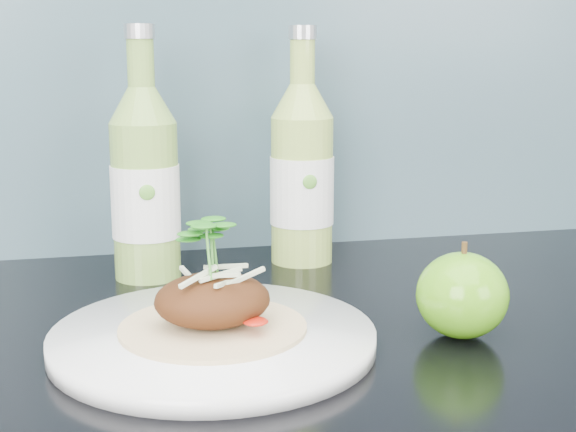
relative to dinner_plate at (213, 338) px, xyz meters
name	(u,v)px	position (x,y,z in m)	size (l,w,h in m)	color
dinner_plate	(213,338)	(0.00, 0.00, 0.00)	(0.35, 0.35, 0.02)	white
pork_taco	(212,297)	(0.00, 0.00, 0.04)	(0.16, 0.16, 0.10)	tan
green_apple	(462,295)	(0.22, -0.02, 0.03)	(0.09, 0.09, 0.09)	#41900F
cider_bottle_left	(145,184)	(-0.04, 0.23, 0.10)	(0.08, 0.08, 0.28)	#7BA545
cider_bottle_right	(302,175)	(0.14, 0.26, 0.10)	(0.09, 0.09, 0.28)	#9CBC4E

